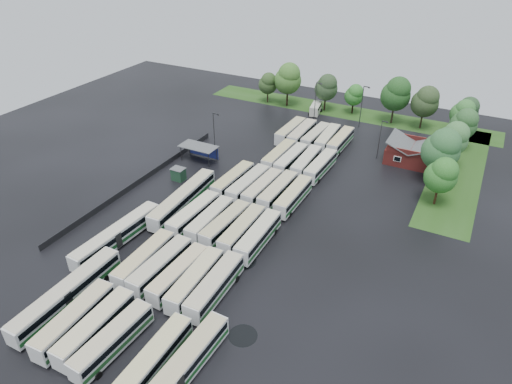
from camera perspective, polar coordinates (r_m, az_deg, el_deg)
The scene contains 61 objects.
ground at distance 78.24m, azimuth -5.41°, elevation -5.26°, with size 160.00×160.00×0.00m, color black.
brick_building at distance 105.31m, azimuth 18.77°, elevation 4.52°, with size 10.07×8.60×5.39m.
wash_shed at distance 100.72m, azimuth -7.07°, elevation 5.51°, with size 8.20×4.20×3.58m.
utility_hut at distance 94.25m, azimuth -9.68°, elevation 2.23°, with size 2.70×2.20×2.62m.
grass_strip_north at distance 130.04m, azimuth 11.05°, elevation 9.82°, with size 80.00×10.00×0.01m, color #224814.
grass_strip_east at distance 105.52m, azimuth 23.86°, elevation 2.34°, with size 10.00×50.00×0.01m, color #224814.
west_fence at distance 95.04m, azimuth -14.19°, elevation 1.44°, with size 0.10×50.00×1.20m, color #2D2D30.
bus_r0c0 at distance 65.17m, azimuth -21.71°, elevation -14.63°, with size 3.28×12.75×3.52m.
bus_r0c1 at distance 63.37m, azimuth -19.41°, elevation -15.68°, with size 2.83×12.44×3.45m.
bus_r0c2 at distance 61.37m, azimuth -17.49°, elevation -17.25°, with size 3.07×12.13×3.35m.
bus_r0c4 at distance 58.39m, azimuth -12.47°, elevation -19.55°, with size 2.74×12.02×3.34m.
bus_r1c0 at distance 71.68m, azimuth -13.75°, elevation -8.20°, with size 2.99×12.43×3.44m.
bus_r1c1 at distance 70.00m, azimuth -11.82°, elevation -9.03°, with size 2.87×12.38×3.43m.
bus_r1c2 at distance 68.21m, azimuth -9.65°, elevation -10.07°, with size 2.78×12.03×3.34m.
bus_r1c3 at distance 66.76m, azimuth -7.60°, elevation -10.89°, with size 3.22×12.49×3.45m.
bus_r1c4 at distance 65.54m, azimuth -5.14°, elevation -11.62°, with size 3.11×12.71×3.51m.
bus_r2c0 at distance 80.11m, azimuth -7.78°, elevation -2.79°, with size 3.02×12.53×3.47m.
bus_r2c1 at distance 78.54m, azimuth -5.76°, elevation -3.47°, with size 2.56×11.99×3.34m.
bus_r2c2 at distance 77.18m, azimuth -3.83°, elevation -4.06°, with size 3.17×12.20×3.36m.
bus_r2c3 at distance 75.72m, azimuth -1.73°, elevation -4.75°, with size 2.74×12.33×3.42m.
bus_r2c4 at distance 74.30m, azimuth 0.29°, elevation -5.52°, with size 2.88×12.45×3.45m.
bus_r3c0 at distance 89.67m, azimuth -2.89°, elevation 1.47°, with size 2.95×12.30×3.40m.
bus_r3c1 at distance 88.09m, azimuth -0.96°, elevation 0.95°, with size 3.19×12.62×3.48m.
bus_r3c2 at distance 87.08m, azimuth 0.81°, elevation 0.50°, with size 2.99×12.06×3.33m.
bus_r3c3 at distance 86.10m, azimuth 2.76°, elevation 0.11°, with size 2.92×12.37×3.43m.
bus_r3c4 at distance 84.72m, azimuth 4.68°, elevation -0.55°, with size 2.69×12.19×3.39m.
bus_r4c1 at distance 99.06m, azimuth 2.89°, elevation 4.53°, with size 2.74×12.24×3.40m.
bus_r4c2 at distance 97.69m, azimuth 4.40°, elevation 4.06°, with size 2.86×12.12×3.36m.
bus_r4c3 at distance 96.95m, azimuth 6.31°, elevation 3.73°, with size 2.76×12.06×3.35m.
bus_r4c4 at distance 95.77m, azimuth 8.06°, elevation 3.23°, with size 2.94×12.14×3.36m.
bus_r5c0 at distance 111.17m, azimuth 4.34°, elevation 7.61°, with size 2.88×12.44×3.45m.
bus_r5c1 at distance 110.05m, azimuth 5.78°, elevation 7.28°, with size 2.72×12.43×3.45m.
bus_r5c2 at distance 109.15m, azimuth 7.47°, elevation 6.92°, with size 3.03×12.02×3.32m.
bus_r5c3 at distance 108.47m, azimuth 8.94°, elevation 6.64°, with size 2.92×12.08×3.34m.
bus_r5c4 at distance 107.62m, azimuth 10.51°, elevation 6.29°, with size 2.73×12.03×3.34m.
artic_bus_west_a at distance 69.33m, azimuth -22.51°, elevation -11.65°, with size 2.76×18.28×3.39m.
artic_bus_west_b at distance 84.67m, azimuth -9.11°, elevation -0.83°, with size 3.63×18.99×3.50m.
artic_bus_west_c at distance 77.91m, azimuth -16.96°, elevation -5.19°, with size 3.41×18.04×3.33m.
artic_bus_east at distance 56.42m, azimuth -9.84°, elevation -21.58°, with size 3.01×18.04×3.34m.
minibus at distance 126.95m, azimuth 7.46°, elevation 10.32°, with size 3.35×6.46×2.69m.
tree_north_0 at distance 132.96m, azimuth 1.52°, elevation 13.45°, with size 5.31×5.31×8.79m.
tree_north_1 at distance 129.82m, azimuth 4.06°, elevation 14.01°, with size 7.48×7.48×12.39m.
tree_north_2 at distance 127.91m, azimuth 8.82°, elevation 12.83°, with size 6.24×6.24×10.33m.
tree_north_3 at distance 127.40m, azimuth 12.21°, elevation 11.80°, with size 5.03×5.02×8.32m.
tree_north_4 at distance 122.67m, azimuth 17.15°, elevation 11.68°, with size 7.49×7.49×12.41m.
tree_north_5 at distance 121.90m, azimuth 20.46°, elevation 10.58°, with size 6.76×6.76×11.19m.
tree_north_6 at distance 123.06m, azimuth 24.88°, elevation 9.28°, with size 5.75×5.75×9.52m.
tree_east_0 at distance 88.94m, azimuth 22.22°, elevation 2.00°, with size 5.94×5.94×9.83m.
tree_east_1 at distance 95.37m, azimuth 22.24°, elevation 5.00°, with size 7.35×7.35×12.17m.
tree_east_2 at distance 103.81m, azimuth 23.48°, elevation 6.20°, with size 6.39×6.39×10.59m.
tree_east_3 at distance 113.54m, azimuth 24.60°, elevation 7.81°, with size 6.07×6.07×10.06m.
tree_east_4 at distance 121.26m, azimuth 24.46°, elevation 9.03°, with size 5.67×5.67×9.39m.
lamp_post_ne at distance 103.27m, azimuth 15.29°, elevation 6.65°, with size 1.39×0.27×9.00m.
lamp_post_nw at distance 99.59m, azimuth -5.19°, elevation 7.40°, with size 1.67×0.32×10.82m.
lamp_post_back_w at distance 119.54m, azimuth 7.49°, elevation 11.38°, with size 1.65×0.32×10.68m.
lamp_post_back_e at distance 118.55m, azimuth 13.15°, elevation 10.69°, with size 1.66×0.32×10.80m.
puddle_0 at distance 66.80m, azimuth -18.30°, elevation -14.79°, with size 5.97×5.97×0.01m, color black.
puddle_1 at distance 63.71m, azimuth -10.08°, elevation -16.13°, with size 2.59×2.59×0.01m, color black.
puddle_2 at distance 84.91m, azimuth -10.97°, elevation -2.49°, with size 6.68×6.68×0.01m, color black.
puddle_3 at distance 72.32m, azimuth -1.66°, elevation -8.65°, with size 4.31×4.31×0.01m, color black.
puddle_4 at distance 61.72m, azimuth -1.65°, elevation -17.50°, with size 3.82×3.82×0.01m, color black.
Camera 1 is at (35.58, -51.93, 46.45)m, focal length 32.00 mm.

